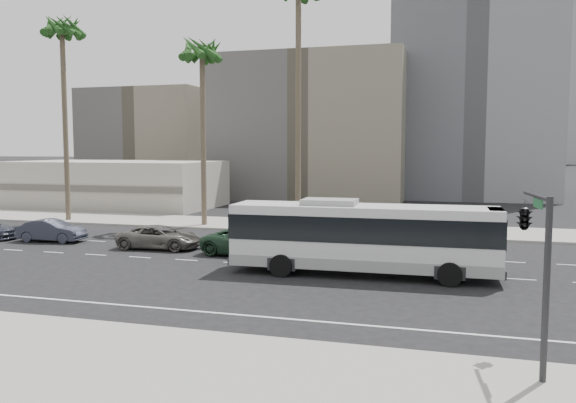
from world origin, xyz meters
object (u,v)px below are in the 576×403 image
(city_bus, at_px, (363,236))
(palm_far, at_px, (62,33))
(palm_mid, at_px, (202,56))
(car_a, at_px, (250,242))
(traffic_signal, at_px, (527,218))
(car_c, at_px, (51,231))
(car_b, at_px, (160,237))

(city_bus, xyz_separation_m, palm_far, (-28.20, 14.51, 14.24))
(palm_mid, xyz_separation_m, palm_far, (-12.86, -0.29, 2.46))
(car_a, bearing_deg, traffic_signal, -128.59)
(car_c, bearing_deg, palm_mid, -38.16)
(city_bus, xyz_separation_m, traffic_signal, (6.50, -10.03, 2.30))
(city_bus, distance_m, palm_far, 34.77)
(car_c, distance_m, traffic_signal, 32.46)
(car_a, relative_size, palm_mid, 0.38)
(car_b, height_order, palm_far, palm_far)
(car_a, bearing_deg, palm_mid, 41.52)
(car_c, height_order, palm_mid, palm_mid)
(city_bus, relative_size, car_b, 2.51)
(car_a, height_order, palm_mid, palm_mid)
(car_b, xyz_separation_m, traffic_signal, (20.20, -14.22, 3.57))
(palm_mid, bearing_deg, car_a, -54.44)
(city_bus, height_order, palm_far, palm_far)
(traffic_signal, distance_m, palm_far, 44.15)
(car_b, height_order, palm_mid, palm_mid)
(car_c, bearing_deg, car_a, -98.23)
(city_bus, height_order, traffic_signal, traffic_signal)
(traffic_signal, height_order, palm_far, palm_far)
(palm_mid, bearing_deg, traffic_signal, -48.67)
(car_c, xyz_separation_m, palm_far, (-5.97, 9.86, 15.49))
(car_c, height_order, palm_far, palm_far)
(car_a, relative_size, traffic_signal, 1.14)
(traffic_signal, relative_size, palm_mid, 0.34)
(palm_mid, height_order, palm_far, palm_far)
(car_a, distance_m, car_c, 14.97)
(car_a, height_order, palm_far, palm_far)
(city_bus, distance_m, car_c, 22.75)
(car_b, relative_size, palm_far, 0.30)
(car_b, xyz_separation_m, palm_far, (-14.50, 10.32, 15.51))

